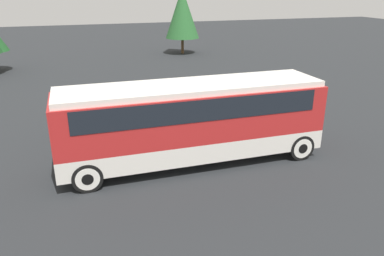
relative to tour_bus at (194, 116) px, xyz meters
The scene contains 5 objects.
ground_plane 1.96m from the tour_bus, behind, with size 120.00×120.00×0.00m, color #26282B.
tour_bus is the anchor object (origin of this frame).
parked_car_near 5.63m from the tour_bus, 114.69° to the left, with size 4.73×1.84×1.42m.
parked_car_mid 7.15m from the tour_bus, 70.55° to the left, with size 4.66×1.87×1.38m.
tree_center 25.93m from the tour_bus, 74.72° to the left, with size 3.44×3.44×6.58m.
Camera 1 is at (-4.18, -13.11, 6.72)m, focal length 35.00 mm.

